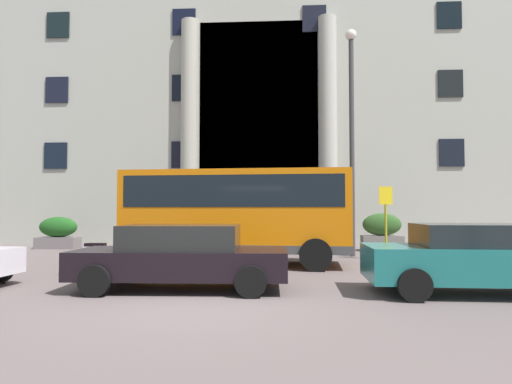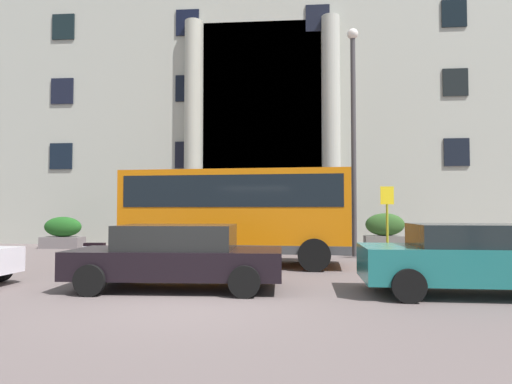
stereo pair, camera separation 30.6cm
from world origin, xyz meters
name	(u,v)px [view 2 (the right image)]	position (x,y,z in m)	size (l,w,h in m)	color
ground_plane	(187,305)	(0.00, 0.00, -0.06)	(80.00, 64.00, 0.12)	#655857
office_building_facade	(259,70)	(0.00, 17.48, 9.84)	(39.46, 9.68, 19.70)	#A9AA9D
orange_minibus	(237,209)	(0.24, 5.50, 1.70)	(6.86, 2.90, 2.85)	orange
bus_stop_sign	(387,214)	(5.07, 7.11, 1.53)	(0.44, 0.08, 2.46)	#989F1F
hedge_planter_entrance_left	(63,233)	(-8.17, 10.82, 0.66)	(1.75, 0.83, 1.38)	slate
hedge_planter_east	(385,233)	(5.69, 10.50, 0.74)	(1.65, 0.70, 1.54)	slate
hedge_planter_entrance_right	(182,231)	(-2.72, 10.38, 0.81)	(1.47, 0.78, 1.67)	gray
parked_coupe_end	(477,258)	(5.54, 1.09, 0.73)	(4.51, 2.06, 1.40)	#1C6866
parked_sedan_second	(177,256)	(-0.54, 1.29, 0.70)	(4.48, 2.01, 1.36)	black
scooter_by_planter	(100,257)	(-3.10, 3.22, 0.46)	(2.03, 0.55, 0.89)	black
lamppost_plaza_centre	(353,124)	(4.16, 8.31, 4.82)	(0.40, 0.40, 8.36)	#3D3A3D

